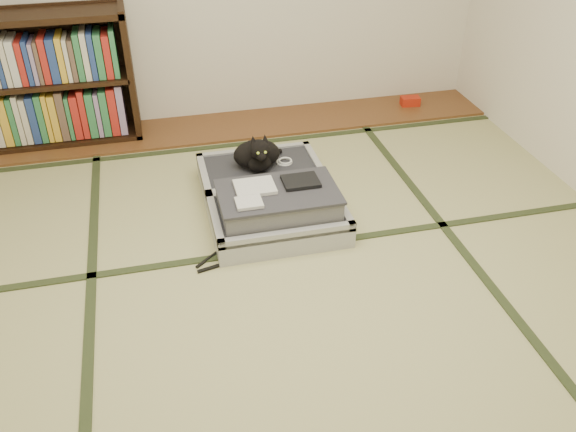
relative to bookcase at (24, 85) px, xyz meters
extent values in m
plane|color=#C3C382|center=(1.42, -2.07, -0.45)|extent=(4.50, 4.50, 0.00)
cube|color=brown|center=(1.42, -0.07, -0.44)|extent=(4.00, 0.50, 0.02)
cube|color=#B7220E|center=(2.90, -0.04, -0.40)|extent=(0.16, 0.11, 0.07)
cube|color=#2D381E|center=(0.42, -2.07, -0.45)|extent=(0.05, 4.50, 0.01)
cube|color=#2D381E|center=(2.42, -2.07, -0.45)|extent=(0.05, 4.50, 0.01)
cube|color=#2D381E|center=(1.42, -1.67, -0.45)|extent=(4.00, 0.05, 0.01)
cube|color=#2D381E|center=(1.42, -0.37, -0.45)|extent=(4.00, 0.05, 0.01)
cube|color=black|center=(0.72, 0.00, 0.02)|extent=(0.04, 0.34, 0.96)
cube|color=black|center=(0.00, 0.00, -0.42)|extent=(1.49, 0.34, 0.04)
cube|color=black|center=(0.00, 0.00, 0.46)|extent=(1.49, 0.34, 0.04)
cube|color=black|center=(0.00, 0.00, 0.02)|extent=(1.42, 0.34, 0.03)
cube|color=black|center=(0.00, 0.16, 0.02)|extent=(1.49, 0.02, 0.96)
cube|color=gray|center=(0.00, -0.02, -0.20)|extent=(1.34, 0.24, 0.40)
cube|color=gray|center=(0.00, -0.02, 0.21)|extent=(1.34, 0.24, 0.36)
cube|color=#A4A5A9|center=(1.46, -1.50, -0.39)|extent=(0.76, 0.51, 0.13)
cube|color=#2D2C34|center=(1.46, -1.50, -0.35)|extent=(0.68, 0.43, 0.10)
cube|color=#A4A5A9|center=(1.46, -1.73, -0.31)|extent=(0.76, 0.04, 0.05)
cube|color=#A4A5A9|center=(1.46, -1.27, -0.31)|extent=(0.76, 0.04, 0.05)
cube|color=#A4A5A9|center=(1.10, -1.50, -0.31)|extent=(0.04, 0.51, 0.05)
cube|color=#A4A5A9|center=(1.82, -1.50, -0.31)|extent=(0.04, 0.51, 0.05)
cube|color=#A4A5A9|center=(1.46, -0.99, -0.39)|extent=(0.76, 0.51, 0.13)
cube|color=#2D2C34|center=(1.46, -0.99, -0.35)|extent=(0.68, 0.43, 0.10)
cube|color=#A4A5A9|center=(1.46, -1.23, -0.31)|extent=(0.76, 0.04, 0.05)
cube|color=#A4A5A9|center=(1.46, -0.76, -0.31)|extent=(0.76, 0.04, 0.05)
cube|color=#A4A5A9|center=(1.10, -0.99, -0.31)|extent=(0.04, 0.51, 0.05)
cube|color=#A4A5A9|center=(1.82, -0.99, -0.31)|extent=(0.04, 0.51, 0.05)
cylinder|color=black|center=(1.46, -1.25, -0.31)|extent=(0.69, 0.02, 0.02)
cube|color=gray|center=(1.46, -1.50, -0.26)|extent=(0.65, 0.40, 0.13)
cube|color=#36353C|center=(1.46, -1.50, -0.18)|extent=(0.67, 0.42, 0.02)
cube|color=silver|center=(1.34, -1.45, -0.16)|extent=(0.22, 0.18, 0.02)
cube|color=black|center=(1.60, -1.45, -0.16)|extent=(0.20, 0.16, 0.02)
cube|color=silver|center=(1.28, -1.60, -0.16)|extent=(0.14, 0.12, 0.02)
cube|color=white|center=(1.24, -1.74, -0.38)|extent=(0.06, 0.01, 0.04)
cube|color=white|center=(1.36, -1.74, -0.39)|extent=(0.05, 0.01, 0.04)
cube|color=orange|center=(1.72, -1.74, -0.38)|extent=(0.05, 0.01, 0.04)
cube|color=#197F33|center=(1.64, -1.74, -0.36)|extent=(0.04, 0.01, 0.03)
ellipsoid|color=black|center=(1.44, -0.98, -0.21)|extent=(0.29, 0.19, 0.18)
ellipsoid|color=black|center=(1.44, -1.06, -0.23)|extent=(0.15, 0.11, 0.11)
ellipsoid|color=black|center=(1.44, -1.09, -0.12)|extent=(0.13, 0.12, 0.12)
sphere|color=black|center=(1.44, -1.14, -0.14)|extent=(0.06, 0.06, 0.06)
cone|color=black|center=(1.40, -1.07, -0.06)|extent=(0.04, 0.05, 0.06)
cone|color=black|center=(1.48, -1.07, -0.06)|extent=(0.04, 0.05, 0.06)
sphere|color=#A5BF33|center=(1.42, -1.15, -0.12)|extent=(0.02, 0.02, 0.02)
sphere|color=#A5BF33|center=(1.46, -1.15, -0.12)|extent=(0.02, 0.02, 0.02)
cylinder|color=black|center=(1.54, -0.89, -0.28)|extent=(0.18, 0.11, 0.03)
torus|color=white|center=(1.62, -0.97, -0.30)|extent=(0.11, 0.11, 0.01)
torus|color=white|center=(1.63, -0.97, -0.29)|extent=(0.09, 0.09, 0.01)
cube|color=black|center=(1.14, -1.73, -0.44)|extent=(0.37, 0.10, 0.01)
cube|color=black|center=(1.03, -1.67, -0.44)|extent=(0.15, 0.13, 0.01)
cube|color=black|center=(1.26, -1.67, -0.44)|extent=(0.17, 0.11, 0.01)
cylinder|color=black|center=(1.14, -1.60, -0.44)|extent=(0.02, 0.07, 0.01)
camera|label=1|loc=(0.84, -4.32, 1.60)|focal=38.00mm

